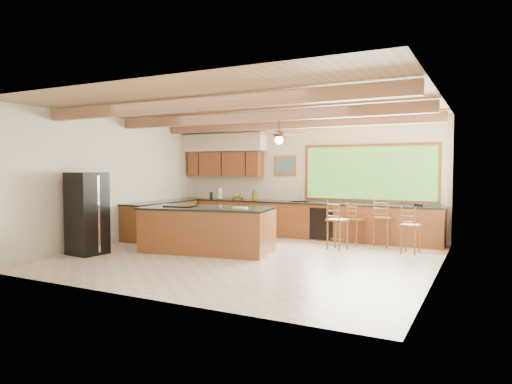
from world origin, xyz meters
The scene contains 9 objects.
ground centered at (0.00, 0.00, 0.00)m, with size 7.20×7.20×0.00m, color beige.
room_shell centered at (-0.17, 0.65, 2.21)m, with size 7.27×6.54×3.02m.
counter_run centered at (-0.82, 2.52, 0.46)m, with size 7.12×3.10×1.26m.
island centered at (-1.00, 0.12, 0.48)m, with size 2.93×1.75×0.98m.
refrigerator centered at (-3.05, -1.28, 0.85)m, with size 0.73×0.71×1.70m.
bar_stool_a centered at (1.41, 1.54, 0.64)m, with size 0.48×0.48×1.09m.
bar_stool_b centered at (2.21, 2.39, 0.65)m, with size 0.44×0.44×1.10m.
bar_stool_c centered at (1.58, 2.40, 0.58)m, with size 0.45×0.45×0.98m.
bar_stool_d centered at (2.91, 1.78, 0.59)m, with size 0.41×0.41×0.99m.
Camera 1 is at (4.36, -8.03, 1.79)m, focal length 32.00 mm.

